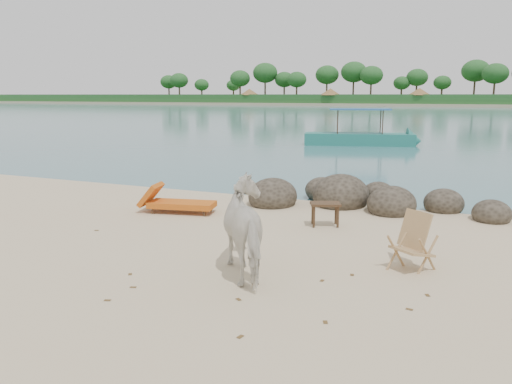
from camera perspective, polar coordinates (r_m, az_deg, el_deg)
water at (r=97.31m, az=21.20°, el=8.57°), size 400.00×400.00×0.00m
far_shore at (r=177.26m, az=22.21°, el=9.28°), size 420.00×90.00×1.40m
far_scenery at (r=143.94m, az=22.03°, el=10.33°), size 420.00×18.00×9.50m
boulders at (r=13.56m, az=11.07°, el=-0.79°), size 6.51×3.11×1.13m
cow at (r=8.15m, az=-0.55°, el=-4.33°), size 1.86×1.99×1.58m
side_table at (r=11.38m, az=7.90°, el=-2.71°), size 0.77×0.64×0.53m
lounge_chair at (r=12.68m, az=-8.47°, el=-1.10°), size 2.17×1.13×0.62m
deck_chair at (r=8.84m, az=17.42°, el=-5.72°), size 0.89×0.90×0.96m
boat_near at (r=30.97m, az=11.77°, el=8.63°), size 7.47×3.41×3.54m
dead_leaves at (r=8.44m, az=-3.18°, el=-9.39°), size 8.95×6.44×0.00m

